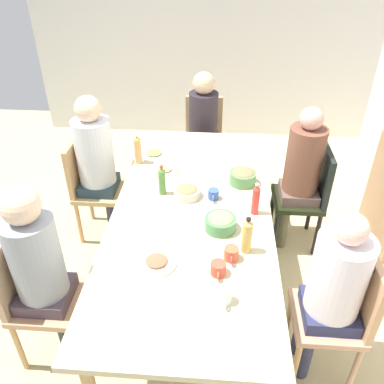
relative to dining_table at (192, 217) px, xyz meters
The scene contains 27 objects.
ground_plane 0.67m from the dining_table, ahead, with size 6.60×6.60×0.00m, color tan.
wall_left 2.88m from the dining_table, behind, with size 0.12×4.26×2.60m, color silver.
dining_table is the anchor object (origin of this frame).
chair_0 1.11m from the dining_table, 56.48° to the right, with size 0.40×0.40×0.90m.
person_0 1.03m from the dining_table, 53.71° to the right, with size 0.30×0.30×1.27m.
chair_1 1.11m from the dining_table, 123.52° to the right, with size 0.40×0.40×0.90m.
person_1 1.03m from the dining_table, 126.27° to the right, with size 0.30×0.30×1.29m.
chair_2 1.11m from the dining_table, 56.48° to the left, with size 0.40×0.40×0.90m.
person_2 1.03m from the dining_table, 53.69° to the left, with size 0.30×0.30×1.20m.
chair_3 1.11m from the dining_table, 123.52° to the left, with size 0.40×0.40×0.90m.
person_3 1.03m from the dining_table, 126.31° to the left, with size 0.30×0.30×1.25m.
chair_4 1.60m from the dining_table, behind, with size 0.40×0.40×0.90m.
person_4 1.50m from the dining_table, behind, with size 0.30×0.30×1.21m.
plate_0 0.84m from the dining_table, 153.24° to the right, with size 0.24×0.24×0.04m.
plate_1 0.56m from the dining_table, 17.19° to the right, with size 0.23×0.23×0.04m.
plate_2 0.56m from the dining_table, 152.78° to the right, with size 0.22×0.22×0.04m.
bowl_0 0.20m from the dining_table, 163.64° to the right, with size 0.19×0.19×0.08m.
bowl_1 0.53m from the dining_table, 136.19° to the left, with size 0.20×0.20×0.11m.
bowl_2 0.29m from the dining_table, 46.52° to the left, with size 0.20×0.20×0.11m.
cup_0 0.23m from the dining_table, 136.43° to the left, with size 0.11×0.08×0.07m.
cup_1 0.82m from the dining_table, 16.24° to the left, with size 0.11×0.07×0.09m.
cup_2 0.62m from the dining_table, 18.00° to the left, with size 0.12×0.09×0.08m.
cup_3 0.54m from the dining_table, 29.83° to the left, with size 0.12×0.08×0.08m.
bottle_0 0.55m from the dining_table, 42.58° to the left, with size 0.06×0.06×0.25m.
bottle_1 0.80m from the dining_table, 142.00° to the right, with size 0.06×0.06×0.25m.
bottle_2 0.34m from the dining_table, 129.83° to the right, with size 0.05×0.05×0.23m.
bottle_3 0.46m from the dining_table, 89.69° to the left, with size 0.05×0.05×0.23m.
Camera 1 is at (2.21, 0.16, 2.38)m, focal length 37.80 mm.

